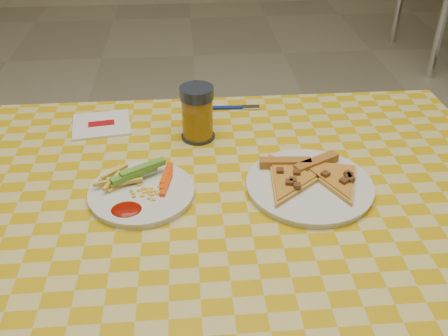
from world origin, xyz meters
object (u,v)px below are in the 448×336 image
Objects in this scene: table at (220,219)px; plate_right at (309,186)px; plate_left at (142,194)px; drink_glass at (197,114)px.

table is 4.93× the size of plate_right.
drink_glass reaches higher than plate_left.
plate_right is at bearing -0.49° from plate_left.
drink_glass reaches higher than table.
table is at bearing -80.95° from drink_glass.
plate_left is at bearing 179.51° from plate_right.
plate_left is 0.35m from plate_right.
table is 0.20m from plate_right.
table is at bearing -0.19° from plate_left.
table is 0.18m from plate_left.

